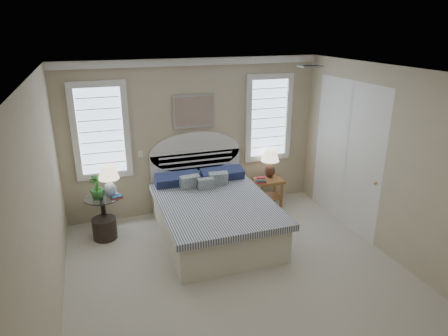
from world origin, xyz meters
TOP-DOWN VIEW (x-y plane):
  - floor at (0.00, 0.00)m, footprint 4.50×5.00m
  - ceiling at (0.00, 0.00)m, footprint 4.50×5.00m
  - wall_back at (0.00, 2.50)m, footprint 4.50×0.02m
  - wall_left at (-2.25, 0.00)m, footprint 0.02×5.00m
  - wall_right at (2.25, 0.00)m, footprint 0.02×5.00m
  - crown_molding at (0.00, 2.46)m, footprint 4.50×0.08m
  - hvac_vent at (1.20, 0.80)m, footprint 0.30×0.20m
  - switch_plate at (-0.95, 2.48)m, footprint 0.08×0.01m
  - window_left at (-1.55, 2.48)m, footprint 0.90×0.06m
  - window_right at (1.40, 2.48)m, footprint 0.90×0.06m
  - painting at (0.00, 2.46)m, footprint 0.74×0.04m
  - closet_door at (2.23, 1.20)m, footprint 0.02×1.80m
  - bed at (0.00, 1.46)m, footprint 1.72×2.28m
  - side_table_left at (-1.65, 2.05)m, footprint 0.56×0.56m
  - nightstand_right at (1.30, 2.15)m, footprint 0.50×0.40m
  - floor_pot at (-1.66, 1.87)m, footprint 0.39×0.39m
  - lamp_left at (-1.52, 2.03)m, footprint 0.37×0.37m
  - lamp_right at (1.37, 2.26)m, footprint 0.39×0.39m
  - potted_plant at (-1.71, 2.02)m, footprint 0.22×0.22m
  - books_left at (-1.43, 1.93)m, footprint 0.21×0.18m
  - books_right at (1.10, 2.06)m, footprint 0.20×0.15m

SIDE VIEW (x-z plane):
  - floor at x=0.00m, z-range -0.01..0.01m
  - floor_pot at x=-1.66m, z-range 0.00..0.34m
  - bed at x=0.00m, z-range -0.35..1.12m
  - nightstand_right at x=1.30m, z-range 0.12..0.65m
  - side_table_left at x=-1.65m, z-range 0.07..0.70m
  - books_right at x=1.10m, z-range 0.53..0.63m
  - books_left at x=-1.43m, z-range 0.63..0.68m
  - potted_plant at x=-1.71m, z-range 0.63..1.01m
  - lamp_right at x=1.37m, z-range 0.59..1.13m
  - lamp_left at x=-1.52m, z-range 0.69..1.22m
  - switch_plate at x=-0.95m, z-range 1.09..1.21m
  - closet_door at x=2.23m, z-range 0.00..2.40m
  - wall_back at x=0.00m, z-range 0.00..2.70m
  - wall_left at x=-2.25m, z-range 0.00..2.70m
  - wall_right at x=2.25m, z-range 0.00..2.70m
  - window_left at x=-1.55m, z-range 0.80..2.40m
  - window_right at x=1.40m, z-range 0.80..2.40m
  - painting at x=0.00m, z-range 1.53..2.11m
  - crown_molding at x=0.00m, z-range 2.58..2.70m
  - hvac_vent at x=1.20m, z-range 2.67..2.69m
  - ceiling at x=0.00m, z-range 2.70..2.71m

